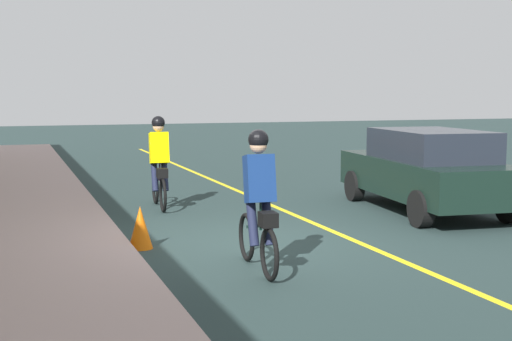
{
  "coord_description": "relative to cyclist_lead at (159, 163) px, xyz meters",
  "views": [
    {
      "loc": [
        -9.78,
        3.38,
        2.28
      ],
      "look_at": [
        0.88,
        -0.45,
        1.0
      ],
      "focal_mm": 48.46,
      "sensor_mm": 36.0,
      "label": 1
    }
  ],
  "objects": [
    {
      "name": "ground_plane",
      "position": [
        -3.54,
        -0.62,
        -0.91
      ],
      "size": [
        80.0,
        80.0,
        0.0
      ],
      "primitive_type": "plane",
      "color": "#223231"
    },
    {
      "name": "lane_line_centre",
      "position": [
        -3.54,
        -2.22,
        -0.91
      ],
      "size": [
        36.0,
        0.12,
        0.01
      ],
      "primitive_type": "cube",
      "color": "yellow",
      "rests_on": "ground"
    },
    {
      "name": "sidewalk",
      "position": [
        -3.54,
        2.78,
        -0.84
      ],
      "size": [
        40.0,
        3.2,
        0.15
      ],
      "primitive_type": "cube",
      "color": "#A88F8A",
      "rests_on": "ground"
    },
    {
      "name": "cyclist_lead",
      "position": [
        0.0,
        0.0,
        0.0
      ],
      "size": [
        1.71,
        0.38,
        1.83
      ],
      "rotation": [
        0.0,
        0.0,
        -0.06
      ],
      "color": "black",
      "rests_on": "ground"
    },
    {
      "name": "cyclist_follow",
      "position": [
        -5.21,
        -0.19,
        0.0
      ],
      "size": [
        1.71,
        0.38,
        1.83
      ],
      "rotation": [
        0.0,
        0.0,
        -0.06
      ],
      "color": "black",
      "rests_on": "ground"
    },
    {
      "name": "patrol_sedan",
      "position": [
        -2.05,
        -4.77,
        -0.09
      ],
      "size": [
        4.56,
        2.29,
        1.58
      ],
      "rotation": [
        0.0,
        0.0,
        -0.1
      ],
      "color": "black",
      "rests_on": "ground"
    },
    {
      "name": "traffic_cone_near",
      "position": [
        -3.38,
        0.99,
        -0.6
      ],
      "size": [
        0.36,
        0.36,
        0.63
      ],
      "primitive_type": "cone",
      "color": "orange",
      "rests_on": "ground"
    }
  ]
}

